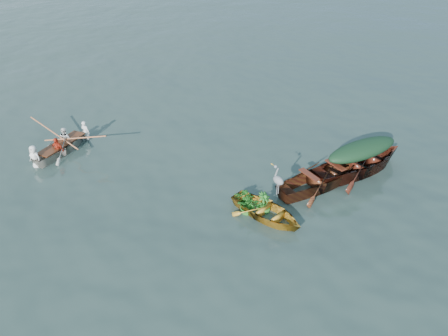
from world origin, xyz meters
The scene contains 11 objects.
ground centered at (0.00, 0.00, 0.00)m, with size 140.00×140.00×0.00m, color #30433D.
yellow_dinghy centered at (-0.05, 1.66, 0.00)m, with size 1.25×2.88×0.76m, color gold.
green_tarp_boat centered at (3.96, 1.77, 0.00)m, with size 1.57×5.06×1.22m, color #491C11.
open_wooden_boat centered at (2.34, 1.89, 0.00)m, with size 1.39×4.47×1.05m, color #562F15.
rowed_boat centered at (-3.75, 8.67, 0.00)m, with size 1.05×3.49×0.79m, color beige.
green_tarp_cover centered at (3.96, 1.77, 0.87)m, with size 0.87×2.78×0.52m, color black.
thwart_benches centered at (2.34, 1.89, 0.54)m, with size 0.83×2.23×0.04m, color #501F12, non-canonical shape.
heron centered at (0.47, 1.84, 0.84)m, with size 0.28×0.40×0.92m, color gray, non-canonical shape.
dinghy_weeds centered at (-0.15, 2.20, 0.68)m, with size 0.70×0.90×0.60m, color #1A631B.
rowers centered at (-3.75, 8.67, 0.77)m, with size 0.94×2.44×0.76m, color silver.
oars centered at (-3.75, 8.67, 0.42)m, with size 2.60×0.60×0.06m, color #A0603C, non-canonical shape.
Camera 1 is at (-6.61, -5.80, 7.91)m, focal length 35.00 mm.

